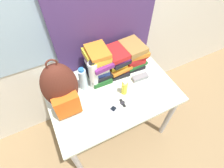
# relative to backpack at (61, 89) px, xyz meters

# --- Properties ---
(ground_plane) EXTENTS (12.00, 12.00, 0.00)m
(ground_plane) POSITION_rel_backpack_xyz_m (0.40, -0.42, -0.96)
(ground_plane) COLOR #8C704C
(wall_back) EXTENTS (6.00, 0.06, 2.50)m
(wall_back) POSITION_rel_backpack_xyz_m (0.39, 0.41, 0.29)
(wall_back) COLOR silver
(wall_back) RESTS_ON ground_plane
(curtain_blue) EXTENTS (0.94, 0.04, 2.50)m
(curtain_blue) POSITION_rel_backpack_xyz_m (0.54, 0.35, 0.29)
(curtain_blue) COLOR #4C336B
(curtain_blue) RESTS_ON ground_plane
(desk) EXTENTS (1.11, 0.74, 0.74)m
(desk) POSITION_rel_backpack_xyz_m (0.40, -0.05, -0.31)
(desk) COLOR silver
(desk) RESTS_ON ground_plane
(backpack) EXTENTS (0.27, 0.26, 0.50)m
(backpack) POSITION_rel_backpack_xyz_m (0.00, 0.00, 0.00)
(backpack) COLOR #512319
(backpack) RESTS_ON desk
(book_stack_left) EXTENTS (0.21, 0.29, 0.32)m
(book_stack_left) POSITION_rel_backpack_xyz_m (0.36, 0.17, -0.06)
(book_stack_left) COLOR #1E5623
(book_stack_left) RESTS_ON desk
(book_stack_center) EXTENTS (0.23, 0.28, 0.24)m
(book_stack_center) POSITION_rel_backpack_xyz_m (0.54, 0.17, -0.10)
(book_stack_center) COLOR black
(book_stack_center) RESTS_ON desk
(book_stack_right) EXTENTS (0.24, 0.28, 0.25)m
(book_stack_right) POSITION_rel_backpack_xyz_m (0.73, 0.17, -0.09)
(book_stack_right) COLOR black
(book_stack_right) RESTS_ON desk
(water_bottle) EXTENTS (0.07, 0.07, 0.24)m
(water_bottle) POSITION_rel_backpack_xyz_m (0.20, 0.10, -0.10)
(water_bottle) COLOR silver
(water_bottle) RESTS_ON desk
(sports_bottle) EXTENTS (0.08, 0.08, 0.30)m
(sports_bottle) POSITION_rel_backpack_xyz_m (0.29, 0.08, -0.07)
(sports_bottle) COLOR white
(sports_bottle) RESTS_ON desk
(sunscreen_bottle) EXTENTS (0.05, 0.05, 0.15)m
(sunscreen_bottle) POSITION_rel_backpack_xyz_m (0.49, -0.11, -0.15)
(sunscreen_bottle) COLOR yellow
(sunscreen_bottle) RESTS_ON desk
(cell_phone) EXTENTS (0.09, 0.10, 0.02)m
(cell_phone) POSITION_rel_backpack_xyz_m (0.32, -0.22, -0.21)
(cell_phone) COLOR #B7BCC6
(cell_phone) RESTS_ON desk
(sunglasses_case) EXTENTS (0.15, 0.07, 0.04)m
(sunglasses_case) POSITION_rel_backpack_xyz_m (0.69, -0.04, -0.20)
(sunglasses_case) COLOR gray
(sunglasses_case) RESTS_ON desk
(wristwatch) EXTENTS (0.04, 0.09, 0.01)m
(wristwatch) POSITION_rel_backpack_xyz_m (0.42, -0.20, -0.21)
(wristwatch) COLOR black
(wristwatch) RESTS_ON desk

